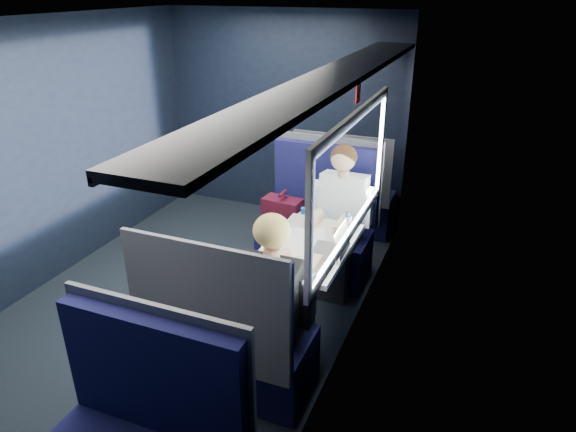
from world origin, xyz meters
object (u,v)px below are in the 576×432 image
at_px(bottle_small, 347,226).
at_px(cup, 346,220).
at_px(seat_bay_near, 316,230).
at_px(laptop, 334,246).
at_px(table, 304,253).
at_px(seat_row_front, 345,197).
at_px(woman, 276,296).
at_px(man, 339,213).
at_px(seat_bay_far, 231,342).

relative_size(bottle_small, cup, 2.66).
bearing_deg(seat_bay_near, laptop, -64.15).
xyz_separation_m(table, seat_row_front, (-0.18, 1.80, -0.25)).
distance_m(woman, bottle_small, 0.96).
bearing_deg(laptop, seat_bay_near, 115.85).
bearing_deg(laptop, cup, 96.00).
bearing_deg(bottle_small, laptop, -92.17).
bearing_deg(laptop, bottle_small, 87.83).
bearing_deg(man, bottle_small, -67.28).
height_order(seat_bay_far, bottle_small, seat_bay_far).
distance_m(seat_row_front, man, 1.17).
distance_m(laptop, bottle_small, 0.29).
height_order(man, cup, man).
relative_size(seat_row_front, bottle_small, 5.39).
distance_m(bottle_small, cup, 0.23).
height_order(seat_row_front, man, man).
relative_size(seat_bay_far, seat_row_front, 1.09).
relative_size(seat_row_front, man, 0.88).
bearing_deg(seat_row_front, cup, -74.24).
bearing_deg(seat_bay_far, seat_row_front, 90.00).
height_order(seat_row_front, cup, seat_row_front).
bearing_deg(cup, seat_bay_near, 132.84).
distance_m(table, woman, 0.71).
height_order(table, man, man).
height_order(seat_bay_near, laptop, seat_bay_near).
distance_m(table, seat_row_front, 1.82).
bearing_deg(table, bottle_small, 40.93).
bearing_deg(man, seat_bay_far, -99.03).
distance_m(seat_bay_near, cup, 0.69).
distance_m(laptop, cup, 0.51).
bearing_deg(seat_row_front, man, -77.17).
height_order(woman, laptop, woman).
xyz_separation_m(man, bottle_small, (0.20, -0.47, 0.12)).
height_order(bottle_small, cup, bottle_small).
bearing_deg(seat_bay_near, table, -77.08).
bearing_deg(woman, man, 90.00).
bearing_deg(laptop, man, 103.68).
xyz_separation_m(table, cup, (0.20, 0.44, 0.12)).
bearing_deg(seat_bay_near, man, -32.86).
bearing_deg(woman, laptop, 73.93).
relative_size(seat_bay_near, man, 0.95).
distance_m(seat_bay_far, woman, 0.43).
bearing_deg(bottle_small, woman, -101.86).
height_order(seat_bay_near, seat_row_front, seat_bay_near).
distance_m(woman, cup, 1.16).
bearing_deg(seat_row_front, table, -84.20).
height_order(man, woman, same).
distance_m(man, bottle_small, 0.52).
distance_m(seat_row_front, bottle_small, 1.68).
height_order(seat_bay_near, seat_bay_far, same).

